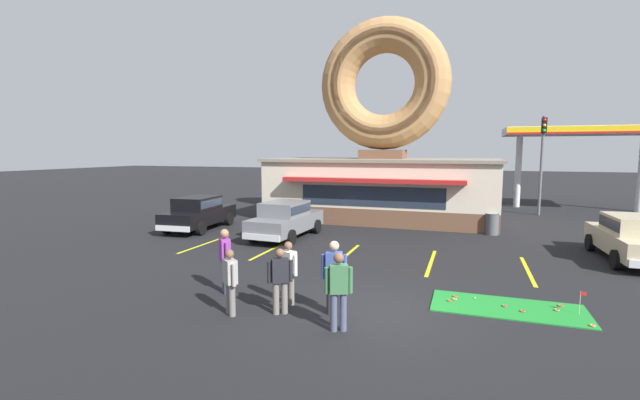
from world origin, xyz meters
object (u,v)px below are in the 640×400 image
Objects in this scene: putting_flag_pin at (582,297)px; car_black at (199,211)px; pedestrian_crossing_woman at (225,258)px; trash_bin at (492,224)px; pedestrian_blue_sweater_man at (280,278)px; car_grey at (286,218)px; golf_ball at (475,298)px; pedestrian_clipboard_woman at (230,279)px; pedestrian_leather_jacket_man at (339,288)px; pedestrian_hooded_kid at (334,274)px; traffic_light_pole at (542,152)px; car_champagne at (633,237)px; pedestrian_beanie_man at (288,270)px.

car_black reaches higher than putting_flag_pin.
trash_bin is (7.14, 10.99, -0.47)m from pedestrian_crossing_woman.
car_grey is at bearing 112.85° from pedestrian_blue_sweater_man.
golf_ball is at bearing 171.96° from putting_flag_pin.
pedestrian_crossing_woman is at bearing 125.57° from pedestrian_clipboard_woman.
pedestrian_blue_sweater_man is at bearing -67.15° from car_grey.
car_black is 2.77× the size of pedestrian_leather_jacket_man.
pedestrian_blue_sweater_man is (3.44, -8.17, -0.02)m from car_grey.
car_black is at bearing 128.82° from pedestrian_crossing_woman.
golf_ball is at bearing 28.49° from pedestrian_clipboard_woman.
pedestrian_blue_sweater_man is 1.26m from pedestrian_hooded_kid.
pedestrian_hooded_kid is at bearing -41.18° from car_black.
pedestrian_blue_sweater_man is 0.27× the size of traffic_light_pole.
pedestrian_hooded_kid is 1.78× the size of trash_bin.
putting_flag_pin is 0.33× the size of pedestrian_leather_jacket_man.
car_black is (-14.86, 6.47, 0.43)m from putting_flag_pin.
pedestrian_hooded_kid reaches higher than car_champagne.
car_champagne is (2.84, 6.15, 0.43)m from putting_flag_pin.
trash_bin is at bearing 63.19° from pedestrian_clipboard_woman.
car_black is at bearing 137.10° from pedestrian_leather_jacket_man.
car_champagne is 13.66m from pedestrian_crossing_woman.
pedestrian_leather_jacket_man is (-2.76, -2.96, 0.89)m from golf_ball.
pedestrian_beanie_man is (-9.54, -7.64, -0.00)m from car_champagne.
pedestrian_crossing_woman is (1.45, -7.30, 0.10)m from car_grey.
putting_flag_pin is 0.12× the size of car_champagne.
car_grey is at bearing 105.46° from pedestrian_clipboard_woman.
pedestrian_beanie_man is 1.62× the size of trash_bin.
car_champagne is at bearing 0.62° from car_grey.
car_champagne reaches higher than golf_ball.
pedestrian_clipboard_woman is 1.60m from pedestrian_crossing_woman.
pedestrian_hooded_kid is at bearing 19.71° from pedestrian_clipboard_woman.
pedestrian_hooded_kid reaches higher than golf_ball.
pedestrian_beanie_man reaches higher than pedestrian_clipboard_woman.
putting_flag_pin is 5.73m from pedestrian_hooded_kid.
pedestrian_leather_jacket_man is (9.80, -9.10, 0.06)m from car_black.
traffic_light_pole reaches higher than pedestrian_beanie_man.
trash_bin is at bearing 84.92° from golf_ball.
golf_ball is 3.88m from pedestrian_hooded_kid.
car_black is 3.01× the size of pedestrian_blue_sweater_man.
pedestrian_crossing_woman is at bearing -118.88° from traffic_light_pole.
car_champagne is 5.60m from trash_bin.
traffic_light_pole is at bearing 64.94° from pedestrian_clipboard_woman.
golf_ball is at bearing 22.53° from pedestrian_beanie_man.
car_grey reaches higher than pedestrian_beanie_man.
pedestrian_blue_sweater_man reaches higher than pedestrian_clipboard_woman.
pedestrian_beanie_man is (8.16, -7.97, -0.00)m from car_black.
pedestrian_leather_jacket_man is 3.79m from pedestrian_crossing_woman.
pedestrian_beanie_man is at bearing -157.47° from golf_ball.
pedestrian_blue_sweater_man is at bearing -138.72° from car_champagne.
golf_ball is 0.03× the size of pedestrian_clipboard_woman.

